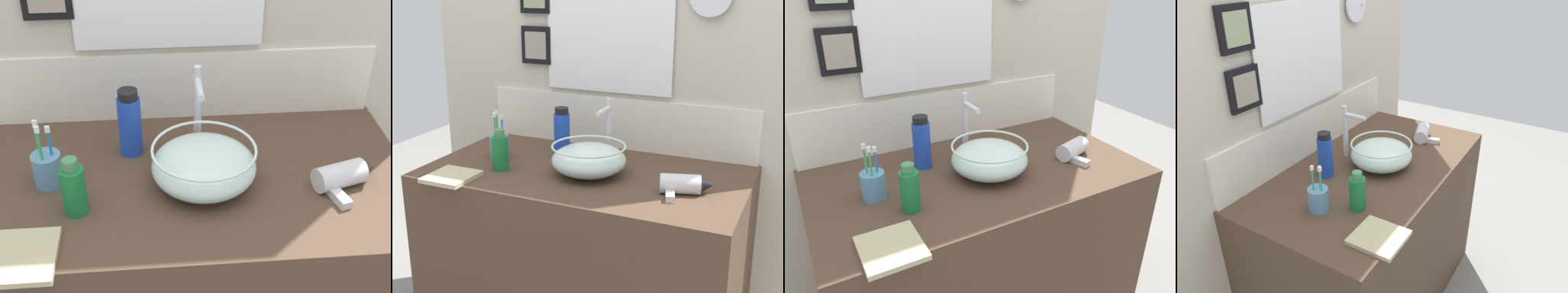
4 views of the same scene
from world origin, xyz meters
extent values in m
cube|color=#4C3828|center=(0.00, 0.00, 0.42)|extent=(1.23, 0.67, 0.85)
cube|color=beige|center=(0.00, 0.37, 1.18)|extent=(1.83, 0.06, 2.36)
cube|color=silver|center=(0.00, 0.33, 0.96)|extent=(1.21, 0.02, 0.22)
cube|color=white|center=(-0.04, 0.33, 1.33)|extent=(0.50, 0.01, 0.41)
cube|color=white|center=(-0.04, 0.32, 1.33)|extent=(0.56, 0.01, 0.47)
cylinder|color=silver|center=(0.37, 0.32, 1.50)|extent=(0.16, 0.01, 0.16)
cylinder|color=silver|center=(0.42, 0.33, 1.50)|extent=(0.01, 0.06, 0.01)
cube|color=black|center=(-0.39, 0.32, 1.50)|extent=(0.14, 0.02, 0.17)
cube|color=gray|center=(-0.39, 0.32, 1.50)|extent=(0.10, 0.01, 0.12)
cube|color=black|center=(-0.39, 0.32, 1.28)|extent=(0.14, 0.02, 0.17)
cube|color=gray|center=(-0.39, 0.32, 1.28)|extent=(0.10, 0.01, 0.12)
ellipsoid|color=silver|center=(0.03, -0.04, 0.91)|extent=(0.28, 0.28, 0.12)
torus|color=silver|center=(0.03, -0.04, 0.96)|extent=(0.28, 0.28, 0.01)
torus|color=#B2B7BC|center=(0.03, -0.04, 0.85)|extent=(0.11, 0.11, 0.01)
cylinder|color=silver|center=(0.03, 0.16, 0.96)|extent=(0.02, 0.02, 0.23)
cylinder|color=silver|center=(0.03, 0.11, 1.07)|extent=(0.02, 0.11, 0.02)
cylinder|color=silver|center=(0.03, 0.16, 1.09)|extent=(0.02, 0.02, 0.03)
cylinder|color=silver|center=(0.39, -0.08, 0.88)|extent=(0.15, 0.11, 0.07)
cone|color=black|center=(0.48, -0.05, 0.88)|extent=(0.06, 0.07, 0.06)
cube|color=silver|center=(0.37, -0.13, 0.86)|extent=(0.05, 0.09, 0.02)
cylinder|color=#598CB2|center=(-0.39, 0.00, 0.90)|extent=(0.08, 0.08, 0.10)
cylinder|color=blue|center=(-0.38, 0.00, 0.94)|extent=(0.01, 0.01, 0.16)
cube|color=white|center=(-0.38, 0.00, 1.03)|extent=(0.01, 0.01, 0.02)
cylinder|color=green|center=(-0.41, 0.01, 0.94)|extent=(0.01, 0.01, 0.18)
cube|color=white|center=(-0.41, 0.01, 1.04)|extent=(0.01, 0.01, 0.02)
cylinder|color=green|center=(-0.40, -0.02, 0.94)|extent=(0.01, 0.01, 0.17)
cube|color=white|center=(-0.40, -0.02, 1.04)|extent=(0.01, 0.01, 0.02)
cylinder|color=blue|center=(-0.17, 0.13, 0.94)|extent=(0.07, 0.07, 0.18)
cylinder|color=black|center=(-0.17, 0.13, 1.04)|extent=(0.06, 0.06, 0.03)
cylinder|color=#197233|center=(-0.31, -0.12, 0.92)|extent=(0.06, 0.06, 0.13)
cylinder|color=#3F7F4C|center=(-0.31, -0.12, 1.00)|extent=(0.04, 0.04, 0.03)
cube|color=tan|center=(-0.42, -0.28, 0.86)|extent=(0.17, 0.18, 0.02)
camera|label=1|loc=(-0.09, -1.21, 1.78)|focal=50.00mm
camera|label=2|loc=(0.82, -1.81, 1.57)|focal=50.00mm
camera|label=3|loc=(-0.60, -1.12, 1.54)|focal=35.00mm
camera|label=4|loc=(-1.32, -0.80, 1.73)|focal=35.00mm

